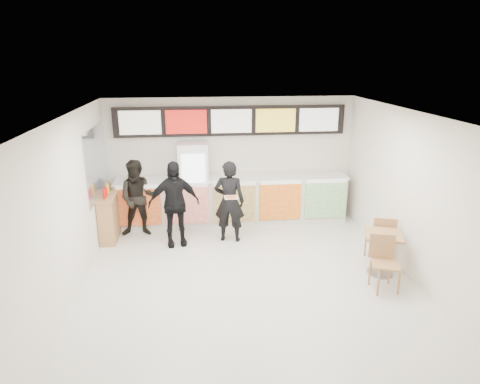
{
  "coord_description": "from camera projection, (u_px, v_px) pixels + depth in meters",
  "views": [
    {
      "loc": [
        -0.93,
        -6.72,
        3.91
      ],
      "look_at": [
        -0.04,
        1.2,
        1.38
      ],
      "focal_mm": 32.0,
      "sensor_mm": 36.0,
      "label": 1
    }
  ],
  "objects": [
    {
      "name": "pizza_slice",
      "position": [
        231.0,
        197.0,
        8.77
      ],
      "size": [
        0.36,
        0.36,
        0.02
      ],
      "color": "beige",
      "rests_on": "customer_main"
    },
    {
      "name": "floor",
      "position": [
        250.0,
        285.0,
        7.65
      ],
      "size": [
        7.0,
        7.0,
        0.0
      ],
      "primitive_type": "plane",
      "color": "beige",
      "rests_on": "ground"
    },
    {
      "name": "customer_mid",
      "position": [
        174.0,
        204.0,
        9.06
      ],
      "size": [
        1.15,
        0.63,
        1.86
      ],
      "primitive_type": "imported",
      "rotation": [
        0.0,
        0.0,
        0.17
      ],
      "color": "black",
      "rests_on": "floor"
    },
    {
      "name": "service_counter",
      "position": [
        233.0,
        200.0,
        10.41
      ],
      "size": [
        5.56,
        0.77,
        1.14
      ],
      "color": "silver",
      "rests_on": "floor"
    },
    {
      "name": "drinks_fridge",
      "position": [
        194.0,
        184.0,
        10.19
      ],
      "size": [
        0.7,
        0.67,
        2.0
      ],
      "color": "white",
      "rests_on": "floor"
    },
    {
      "name": "cafe_table",
      "position": [
        382.0,
        246.0,
        7.9
      ],
      "size": [
        0.95,
        1.71,
        0.96
      ],
      "rotation": [
        0.0,
        0.0,
        -0.32
      ],
      "color": "#A5734B",
      "rests_on": "floor"
    },
    {
      "name": "mirror_panel",
      "position": [
        96.0,
        162.0,
        9.12
      ],
      "size": [
        0.01,
        2.0,
        1.5
      ],
      "primitive_type": "cube",
      "color": "#B2B7BF",
      "rests_on": "wall_left"
    },
    {
      "name": "customer_left",
      "position": [
        138.0,
        198.0,
        9.57
      ],
      "size": [
        0.87,
        0.68,
        1.75
      ],
      "primitive_type": "imported",
      "rotation": [
        0.0,
        0.0,
        -0.02
      ],
      "color": "black",
      "rests_on": "floor"
    },
    {
      "name": "customer_main",
      "position": [
        229.0,
        201.0,
        9.27
      ],
      "size": [
        0.74,
        0.57,
        1.81
      ],
      "primitive_type": "imported",
      "rotation": [
        0.0,
        0.0,
        2.92
      ],
      "color": "black",
      "rests_on": "floor"
    },
    {
      "name": "wall_back",
      "position": [
        231.0,
        159.0,
        10.51
      ],
      "size": [
        6.0,
        0.0,
        6.0
      ],
      "primitive_type": "plane",
      "rotation": [
        1.57,
        0.0,
        0.0
      ],
      "color": "silver",
      "rests_on": "floor"
    },
    {
      "name": "ceiling",
      "position": [
        251.0,
        117.0,
        6.74
      ],
      "size": [
        7.0,
        7.0,
        0.0
      ],
      "primitive_type": "plane",
      "rotation": [
        3.14,
        0.0,
        0.0
      ],
      "color": "white",
      "rests_on": "wall_back"
    },
    {
      "name": "condiment_ledge",
      "position": [
        109.0,
        217.0,
        9.43
      ],
      "size": [
        0.37,
        0.92,
        1.23
      ],
      "color": "#A5734B",
      "rests_on": "floor"
    },
    {
      "name": "wall_left",
      "position": [
        66.0,
        213.0,
        6.88
      ],
      "size": [
        0.0,
        7.0,
        7.0
      ],
      "primitive_type": "plane",
      "rotation": [
        1.57,
        0.0,
        1.57
      ],
      "color": "silver",
      "rests_on": "floor"
    },
    {
      "name": "wall_right",
      "position": [
        419.0,
        200.0,
        7.52
      ],
      "size": [
        0.0,
        7.0,
        7.0
      ],
      "primitive_type": "plane",
      "rotation": [
        1.57,
        0.0,
        -1.57
      ],
      "color": "silver",
      "rests_on": "floor"
    },
    {
      "name": "menu_board",
      "position": [
        231.0,
        121.0,
        10.14
      ],
      "size": [
        5.5,
        0.14,
        0.7
      ],
      "color": "black",
      "rests_on": "wall_back"
    }
  ]
}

